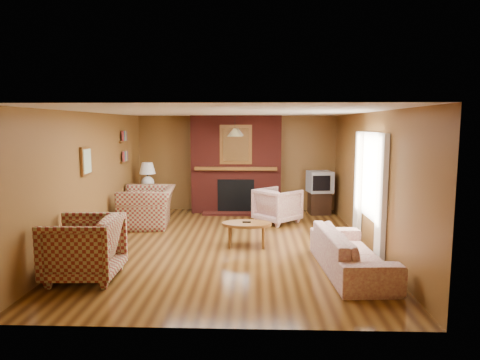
{
  "coord_description": "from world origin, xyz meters",
  "views": [
    {
      "loc": [
        0.47,
        -7.59,
        2.18
      ],
      "look_at": [
        0.18,
        0.6,
        1.12
      ],
      "focal_mm": 32.0,
      "sensor_mm": 36.0,
      "label": 1
    }
  ],
  "objects_px": {
    "fireplace": "(236,165)",
    "plaid_armchair": "(83,248)",
    "plaid_loveseat": "(148,207)",
    "table_lamp": "(147,174)",
    "floral_sofa": "(351,252)",
    "floral_armchair": "(278,205)",
    "crt_tv": "(320,182)",
    "tv_stand": "(319,203)",
    "side_table": "(148,202)",
    "coffee_table": "(247,225)"
  },
  "relations": [
    {
      "from": "floral_armchair",
      "to": "table_lamp",
      "type": "xyz_separation_m",
      "value": [
        -3.07,
        0.63,
        0.62
      ]
    },
    {
      "from": "floral_armchair",
      "to": "table_lamp",
      "type": "bearing_deg",
      "value": 34.76
    },
    {
      "from": "floral_armchair",
      "to": "floral_sofa",
      "type": "bearing_deg",
      "value": 152.37
    },
    {
      "from": "plaid_loveseat",
      "to": "crt_tv",
      "type": "xyz_separation_m",
      "value": [
        3.9,
        1.38,
        0.38
      ]
    },
    {
      "from": "fireplace",
      "to": "coffee_table",
      "type": "height_order",
      "value": "fireplace"
    },
    {
      "from": "table_lamp",
      "to": "crt_tv",
      "type": "xyz_separation_m",
      "value": [
        4.15,
        0.34,
        -0.21
      ]
    },
    {
      "from": "table_lamp",
      "to": "tv_stand",
      "type": "distance_m",
      "value": 4.23
    },
    {
      "from": "side_table",
      "to": "tv_stand",
      "type": "xyz_separation_m",
      "value": [
        4.15,
        0.35,
        -0.05
      ]
    },
    {
      "from": "fireplace",
      "to": "side_table",
      "type": "xyz_separation_m",
      "value": [
        -2.1,
        -0.53,
        -0.86
      ]
    },
    {
      "from": "plaid_armchair",
      "to": "table_lamp",
      "type": "xyz_separation_m",
      "value": [
        -0.15,
        4.27,
        0.55
      ]
    },
    {
      "from": "plaid_loveseat",
      "to": "side_table",
      "type": "height_order",
      "value": "plaid_loveseat"
    },
    {
      "from": "floral_armchair",
      "to": "crt_tv",
      "type": "height_order",
      "value": "crt_tv"
    },
    {
      "from": "tv_stand",
      "to": "plaid_loveseat",
      "type": "bearing_deg",
      "value": -165.34
    },
    {
      "from": "table_lamp",
      "to": "coffee_table",
      "type": "bearing_deg",
      "value": -46.33
    },
    {
      "from": "plaid_loveseat",
      "to": "plaid_armchair",
      "type": "relative_size",
      "value": 1.29
    },
    {
      "from": "floral_sofa",
      "to": "coffee_table",
      "type": "relative_size",
      "value": 2.34
    },
    {
      "from": "table_lamp",
      "to": "fireplace",
      "type": "bearing_deg",
      "value": 14.29
    },
    {
      "from": "table_lamp",
      "to": "floral_sofa",
      "type": "bearing_deg",
      "value": -43.86
    },
    {
      "from": "coffee_table",
      "to": "tv_stand",
      "type": "bearing_deg",
      "value": 59.08
    },
    {
      "from": "fireplace",
      "to": "table_lamp",
      "type": "xyz_separation_m",
      "value": [
        -2.1,
        -0.53,
        -0.18
      ]
    },
    {
      "from": "fireplace",
      "to": "side_table",
      "type": "relative_size",
      "value": 3.7
    },
    {
      "from": "floral_armchair",
      "to": "tv_stand",
      "type": "bearing_deg",
      "value": -91.41
    },
    {
      "from": "floral_armchair",
      "to": "fireplace",
      "type": "bearing_deg",
      "value": -3.74
    },
    {
      "from": "plaid_armchair",
      "to": "crt_tv",
      "type": "height_order",
      "value": "crt_tv"
    },
    {
      "from": "side_table",
      "to": "tv_stand",
      "type": "height_order",
      "value": "side_table"
    },
    {
      "from": "fireplace",
      "to": "tv_stand",
      "type": "xyz_separation_m",
      "value": [
        2.05,
        -0.18,
        -0.91
      ]
    },
    {
      "from": "plaid_armchair",
      "to": "floral_sofa",
      "type": "xyz_separation_m",
      "value": [
        3.85,
        0.43,
        -0.15
      ]
    },
    {
      "from": "table_lamp",
      "to": "floral_armchair",
      "type": "bearing_deg",
      "value": -11.55
    },
    {
      "from": "fireplace",
      "to": "plaid_loveseat",
      "type": "xyz_separation_m",
      "value": [
        -1.85,
        -1.57,
        -0.77
      ]
    },
    {
      "from": "plaid_loveseat",
      "to": "coffee_table",
      "type": "relative_size",
      "value": 1.44
    },
    {
      "from": "plaid_loveseat",
      "to": "floral_armchair",
      "type": "bearing_deg",
      "value": 92.19
    },
    {
      "from": "coffee_table",
      "to": "crt_tv",
      "type": "distance_m",
      "value": 3.39
    },
    {
      "from": "crt_tv",
      "to": "table_lamp",
      "type": "bearing_deg",
      "value": -175.26
    },
    {
      "from": "side_table",
      "to": "floral_sofa",
      "type": "bearing_deg",
      "value": -43.86
    },
    {
      "from": "crt_tv",
      "to": "floral_sofa",
      "type": "bearing_deg",
      "value": -92.05
    },
    {
      "from": "floral_sofa",
      "to": "floral_armchair",
      "type": "distance_m",
      "value": 3.35
    },
    {
      "from": "floral_sofa",
      "to": "coffee_table",
      "type": "xyz_separation_m",
      "value": [
        -1.58,
        1.31,
        0.07
      ]
    },
    {
      "from": "fireplace",
      "to": "side_table",
      "type": "bearing_deg",
      "value": -165.71
    },
    {
      "from": "plaid_loveseat",
      "to": "crt_tv",
      "type": "bearing_deg",
      "value": 103.49
    },
    {
      "from": "crt_tv",
      "to": "fireplace",
      "type": "bearing_deg",
      "value": 174.7
    },
    {
      "from": "fireplace",
      "to": "floral_sofa",
      "type": "xyz_separation_m",
      "value": [
        1.9,
        -4.38,
        -0.88
      ]
    },
    {
      "from": "tv_stand",
      "to": "crt_tv",
      "type": "relative_size",
      "value": 0.85
    },
    {
      "from": "floral_armchair",
      "to": "crt_tv",
      "type": "relative_size",
      "value": 1.33
    },
    {
      "from": "fireplace",
      "to": "plaid_armchair",
      "type": "bearing_deg",
      "value": -112.07
    },
    {
      "from": "tv_stand",
      "to": "fireplace",
      "type": "bearing_deg",
      "value": 169.99
    },
    {
      "from": "tv_stand",
      "to": "table_lamp",
      "type": "bearing_deg",
      "value": 179.96
    },
    {
      "from": "floral_armchair",
      "to": "table_lamp",
      "type": "height_order",
      "value": "table_lamp"
    },
    {
      "from": "plaid_loveseat",
      "to": "floral_armchair",
      "type": "height_order",
      "value": "plaid_loveseat"
    },
    {
      "from": "side_table",
      "to": "crt_tv",
      "type": "distance_m",
      "value": 4.19
    },
    {
      "from": "plaid_loveseat",
      "to": "tv_stand",
      "type": "xyz_separation_m",
      "value": [
        3.9,
        1.38,
        -0.15
      ]
    }
  ]
}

